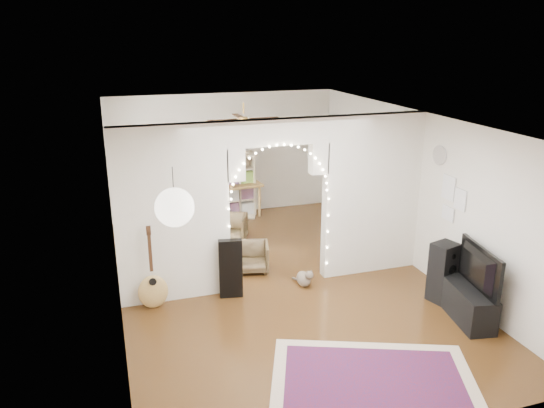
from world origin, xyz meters
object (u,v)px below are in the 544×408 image
object	(u,v)px
acoustic_guitar	(152,278)
dining_chair_right	(231,228)
media_console	(468,304)
floor_speaker	(443,272)
dining_table	(232,186)
dining_chair_left	(253,257)
bookcase	(223,185)

from	to	relation	value
acoustic_guitar	dining_chair_right	distance (m)	2.84
media_console	dining_chair_right	distance (m)	4.69
floor_speaker	dining_chair_right	world-z (taller)	floor_speaker
media_console	dining_table	distance (m)	5.88
floor_speaker	media_console	world-z (taller)	floor_speaker
dining_table	dining_chair_left	world-z (taller)	dining_table
dining_table	bookcase	bearing A→B (deg)	174.33
floor_speaker	bookcase	xyz separation A→B (m)	(-2.30, 4.85, 0.26)
floor_speaker	dining_chair_right	distance (m)	4.17
acoustic_guitar	media_console	size ratio (longest dim) A/B	1.11
media_console	dining_table	world-z (taller)	dining_table
floor_speaker	bookcase	bearing A→B (deg)	98.87
acoustic_guitar	media_console	bearing A→B (deg)	-16.85
dining_table	dining_chair_left	distance (m)	2.99
media_console	bookcase	bearing A→B (deg)	123.00
media_console	bookcase	world-z (taller)	bookcase
media_console	dining_chair_right	bearing A→B (deg)	132.43
acoustic_guitar	dining_chair_right	bearing A→B (deg)	57.64
floor_speaker	dining_chair_left	distance (m)	3.12
bookcase	dining_chair_left	size ratio (longest dim) A/B	2.63
acoustic_guitar	media_console	xyz separation A→B (m)	(4.23, -1.73, -0.23)
floor_speaker	dining_chair_right	xyz separation A→B (m)	(-2.50, 3.34, -0.19)
floor_speaker	dining_table	distance (m)	5.29
bookcase	dining_chair_left	distance (m)	2.98
dining_chair_left	dining_chair_right	world-z (taller)	dining_chair_right
acoustic_guitar	media_console	distance (m)	4.57
acoustic_guitar	dining_chair_right	xyz separation A→B (m)	(1.73, 2.24, -0.21)
media_console	dining_chair_left	bearing A→B (deg)	144.35
floor_speaker	media_console	bearing A→B (deg)	-106.56
dining_chair_left	dining_table	bearing A→B (deg)	96.75
floor_speaker	dining_chair_left	xyz separation A→B (m)	(-2.46, 1.91, -0.21)
bookcase	dining_table	distance (m)	0.21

